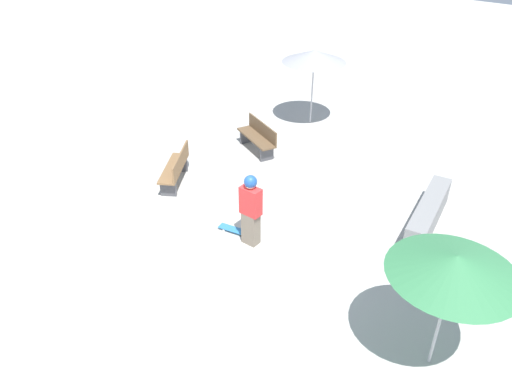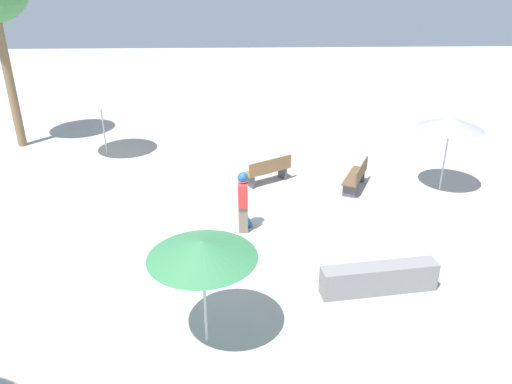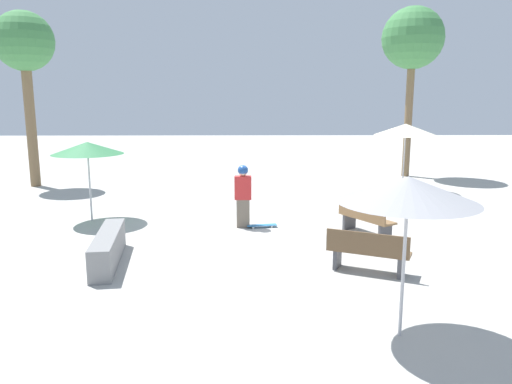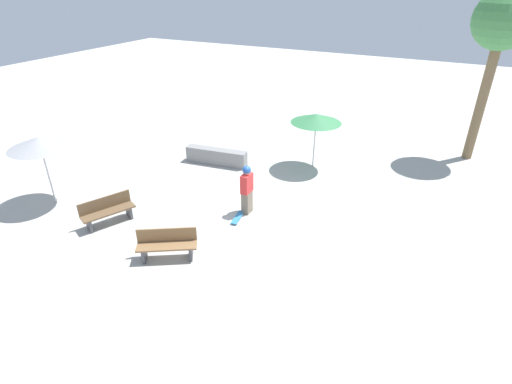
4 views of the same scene
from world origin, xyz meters
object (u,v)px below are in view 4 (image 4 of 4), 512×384
at_px(shade_umbrella_grey, 39,142).
at_px(bench_far, 108,211).
at_px(skateboard, 238,217).
at_px(bench_near, 167,245).
at_px(palm_tree_far_back, 503,25).
at_px(shade_umbrella_green, 316,118).
at_px(concrete_ledge, 216,157).
at_px(skater_main, 247,188).
at_px(shade_umbrella_cream, 366,355).

bearing_deg(shade_umbrella_grey, bench_far, 86.98).
bearing_deg(shade_umbrella_grey, skateboard, 106.98).
height_order(bench_near, palm_tree_far_back, palm_tree_far_back).
xyz_separation_m(skateboard, shade_umbrella_grey, (1.85, -6.06, 2.10)).
bearing_deg(shade_umbrella_green, skateboard, -9.67).
xyz_separation_m(skateboard, concrete_ledge, (-3.26, -2.80, 0.26)).
height_order(skateboard, palm_tree_far_back, palm_tree_far_back).
bearing_deg(shade_umbrella_green, palm_tree_far_back, 125.04).
xyz_separation_m(skater_main, bench_near, (3.04, -0.82, -0.47)).
relative_size(bench_far, shade_umbrella_green, 0.75).
bearing_deg(skateboard, bench_far, -69.81).
relative_size(skateboard, shade_umbrella_green, 0.37).
height_order(concrete_ledge, palm_tree_far_back, palm_tree_far_back).
height_order(concrete_ledge, shade_umbrella_grey, shade_umbrella_grey).
xyz_separation_m(skater_main, concrete_ledge, (-2.77, -2.87, -0.57)).
bearing_deg(palm_tree_far_back, skater_main, -37.56).
xyz_separation_m(bench_far, palm_tree_far_back, (-10.54, 9.72, 4.77)).
xyz_separation_m(bench_near, palm_tree_far_back, (-11.10, 7.01, 4.77)).
bearing_deg(palm_tree_far_back, shade_umbrella_cream, -5.26).
distance_m(skater_main, shade_umbrella_grey, 6.69).
bearing_deg(concrete_ledge, bench_far, -7.13).
bearing_deg(bench_near, skateboard, -137.69).
bearing_deg(bench_far, skater_main, 150.07).
distance_m(concrete_ledge, bench_far, 5.29).
distance_m(shade_umbrella_green, shade_umbrella_grey, 9.50).
bearing_deg(shade_umbrella_cream, shade_umbrella_green, -157.16).
xyz_separation_m(skateboard, shade_umbrella_cream, (5.24, 5.00, 2.18)).
distance_m(bench_far, shade_umbrella_grey, 3.13).
distance_m(skater_main, concrete_ledge, 4.03).
bearing_deg(shade_umbrella_grey, concrete_ledge, 147.44).
relative_size(bench_near, shade_umbrella_grey, 0.68).
bearing_deg(shade_umbrella_grey, shade_umbrella_cream, 72.94).
xyz_separation_m(shade_umbrella_cream, palm_tree_far_back, (-13.80, 1.27, 2.96)).
bearing_deg(skateboard, skater_main, 161.67).
bearing_deg(bench_far, bench_near, 103.20).
relative_size(concrete_ledge, shade_umbrella_grey, 1.09).
bearing_deg(palm_tree_far_back, concrete_ledge, -59.73).
distance_m(skater_main, bench_near, 3.19).
distance_m(shade_umbrella_cream, shade_umbrella_green, 10.81).
height_order(skater_main, bench_near, skater_main).
bearing_deg(shade_umbrella_cream, bench_near, -115.13).
bearing_deg(skateboard, shade_umbrella_cream, 33.89).
bearing_deg(concrete_ledge, shade_umbrella_green, 112.06).
bearing_deg(concrete_ledge, bench_near, 19.47).
bearing_deg(bench_far, shade_umbrella_green, 172.54).
height_order(bench_near, bench_far, same).
distance_m(skateboard, palm_tree_far_back, 11.79).
xyz_separation_m(skater_main, shade_umbrella_cream, (5.74, 4.93, 1.34)).
relative_size(bench_far, palm_tree_far_back, 0.25).
bearing_deg(skater_main, shade_umbrella_green, 171.12).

